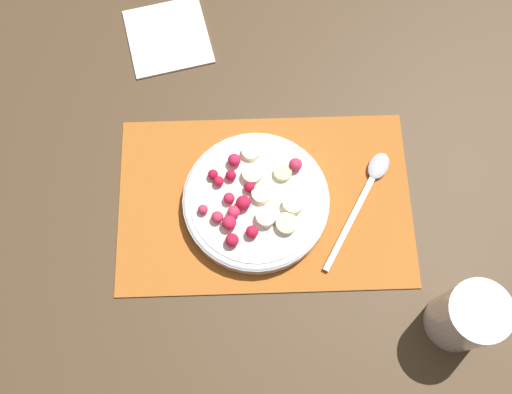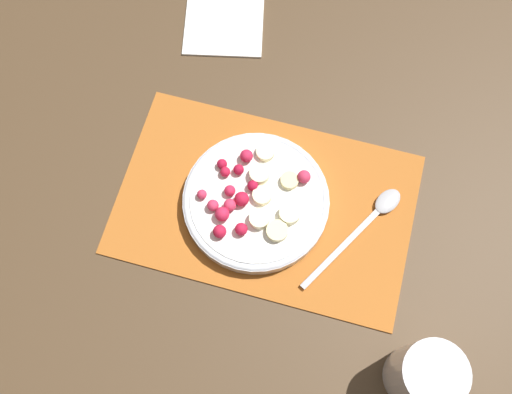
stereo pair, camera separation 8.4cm
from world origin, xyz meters
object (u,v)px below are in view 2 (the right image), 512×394
(spoon, at_px, (372,217))
(drinking_glass, at_px, (424,375))
(fruit_bowl, at_px, (256,200))
(napkin, at_px, (224,21))

(spoon, distance_m, drinking_glass, 0.24)
(fruit_bowl, bearing_deg, spoon, 7.93)
(fruit_bowl, height_order, spoon, fruit_bowl)
(drinking_glass, xyz_separation_m, napkin, (-0.42, 0.50, -0.05))
(spoon, relative_size, drinking_glass, 1.69)
(napkin, bearing_deg, spoon, -42.06)
(fruit_bowl, distance_m, spoon, 0.18)
(fruit_bowl, bearing_deg, drinking_glass, -33.98)
(fruit_bowl, xyz_separation_m, napkin, (-0.14, 0.31, -0.02))
(spoon, height_order, napkin, spoon)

